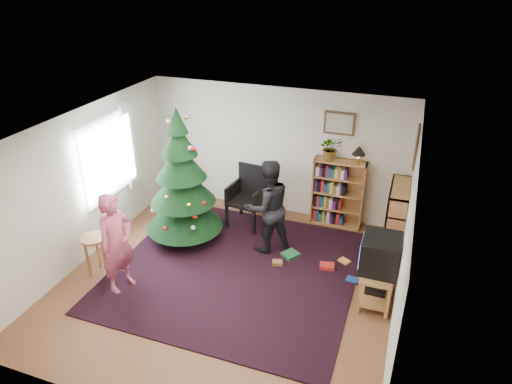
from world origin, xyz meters
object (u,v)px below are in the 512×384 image
(picture_right, at_px, (416,147))
(christmas_tree, at_px, (182,188))
(bookshelf_right, at_px, (395,221))
(crt_tv, at_px, (381,254))
(tv_stand, at_px, (377,281))
(bookshelf_back, at_px, (338,192))
(person_by_chair, at_px, (268,207))
(picture_back, at_px, (339,123))
(stool, at_px, (95,245))
(armchair, at_px, (249,193))
(potted_plant, at_px, (331,148))
(person_standing, at_px, (117,243))
(table_lamp, at_px, (359,152))

(picture_right, distance_m, christmas_tree, 3.89)
(bookshelf_right, bearing_deg, christmas_tree, 101.40)
(bookshelf_right, relative_size, crt_tv, 2.21)
(picture_right, relative_size, christmas_tree, 0.24)
(tv_stand, bearing_deg, bookshelf_back, 115.88)
(person_by_chair, bearing_deg, bookshelf_right, 152.92)
(christmas_tree, bearing_deg, bookshelf_right, 11.40)
(picture_back, bearing_deg, person_by_chair, -121.45)
(tv_stand, bearing_deg, picture_back, 116.73)
(picture_back, distance_m, stool, 4.59)
(picture_right, bearing_deg, person_by_chair, -162.77)
(christmas_tree, relative_size, person_by_chair, 1.47)
(picture_back, distance_m, crt_tv, 2.64)
(christmas_tree, xyz_separation_m, tv_stand, (3.42, -0.55, -0.70))
(bookshelf_back, distance_m, armchair, 1.66)
(tv_stand, bearing_deg, stool, -168.81)
(bookshelf_right, relative_size, potted_plant, 2.93)
(bookshelf_back, xyz_separation_m, armchair, (-1.58, -0.49, -0.05))
(crt_tv, xyz_separation_m, person_by_chair, (-1.92, 0.72, 0.03))
(crt_tv, height_order, person_standing, person_standing)
(christmas_tree, relative_size, person_standing, 1.54)
(crt_tv, bearing_deg, person_standing, -164.64)
(bookshelf_right, distance_m, stool, 4.87)
(table_lamp, bearing_deg, picture_back, 161.56)
(bookshelf_back, bearing_deg, christmas_tree, -149.59)
(picture_back, height_order, table_lamp, picture_back)
(picture_back, xyz_separation_m, person_standing, (-2.63, -3.14, -1.15))
(person_by_chair, bearing_deg, christmas_tree, -35.16)
(crt_tv, bearing_deg, table_lamp, 108.41)
(person_standing, bearing_deg, tv_stand, -58.50)
(table_lamp, bearing_deg, stool, -141.82)
(crt_tv, bearing_deg, picture_back, 116.67)
(picture_right, distance_m, bookshelf_right, 1.30)
(bookshelf_right, bearing_deg, table_lamp, 47.18)
(bookshelf_right, distance_m, person_by_chair, 2.12)
(picture_back, xyz_separation_m, potted_plant, (-0.10, -0.14, -0.43))
(bookshelf_back, xyz_separation_m, crt_tv, (0.96, -1.99, 0.14))
(person_by_chair, height_order, table_lamp, person_by_chair)
(potted_plant, distance_m, table_lamp, 0.50)
(christmas_tree, distance_m, bookshelf_right, 3.63)
(tv_stand, bearing_deg, crt_tv, -180.00)
(tv_stand, bearing_deg, table_lamp, 108.48)
(person_by_chair, bearing_deg, crt_tv, 117.58)
(armchair, bearing_deg, potted_plant, 26.11)
(picture_back, xyz_separation_m, tv_stand, (1.07, -2.12, -1.63))
(christmas_tree, xyz_separation_m, person_by_chair, (1.49, 0.17, -0.19))
(stool, bearing_deg, bookshelf_right, 25.64)
(picture_right, relative_size, potted_plant, 1.35)
(bookshelf_right, distance_m, tv_stand, 1.31)
(picture_back, height_order, armchair, picture_back)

